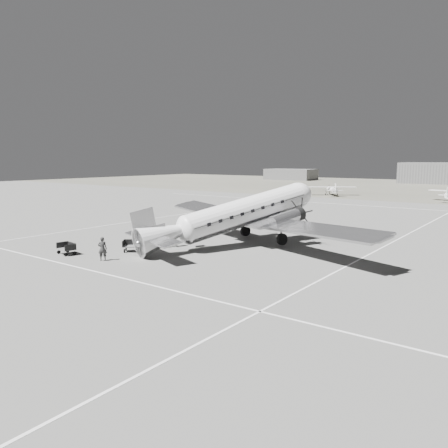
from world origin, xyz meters
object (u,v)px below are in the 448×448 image
Objects in this scene: light_plane_left at (332,190)px; ramp_agent at (160,240)px; baggage_cart_far at (66,249)px; baggage_cart_near at (133,246)px; shed_secondary at (291,174)px; ground_crew at (102,249)px; passenger at (174,237)px; dc3_airliner at (237,216)px.

light_plane_left is 6.78× the size of ramp_agent.
baggage_cart_far is 7.73m from ramp_agent.
shed_secondary is at bearing 73.78° from baggage_cart_near.
ground_crew is at bearing 14.02° from baggage_cart_far.
shed_secondary is 130.14m from passenger.
ground_crew is at bearing -164.73° from ramp_agent.
light_plane_left is 68.80m from ground_crew.
dc3_airliner reaches higher than baggage_cart_near.
dc3_airliner is 15.18× the size of ground_crew.
ramp_agent is at bearing -66.87° from shed_secondary.
light_plane_left is 5.59× the size of ground_crew.
baggage_cart_near is 3.90m from passenger.
light_plane_left is at bearing 59.85° from baggage_cart_near.
shed_secondary is 0.64× the size of dc3_airliner.
ground_crew is at bearing -114.78° from light_plane_left.
dc3_airliner is at bearing -25.53° from ramp_agent.
baggage_cart_far is at bearing 162.50° from ramp_agent.
light_plane_left is 61.74m from passenger.
baggage_cart_near is at bearing -114.86° from light_plane_left.
ground_crew is at bearing -67.94° from shed_secondary.
ground_crew is 1.08× the size of passenger.
ground_crew is (10.22, -68.04, -0.15)m from light_plane_left.
light_plane_left reaches higher than baggage_cart_near.
shed_secondary reaches higher than light_plane_left.
baggage_cart_near is (9.59, -64.42, -0.59)m from light_plane_left.
baggage_cart_near is 2.53m from ramp_agent.
passenger is at bearing -66.46° from shed_secondary.
baggage_cart_near is at bearing 177.57° from ramp_agent.
light_plane_left is (-15.11, 57.02, -1.61)m from dc3_airliner.
passenger is at bearing -118.57° from dc3_airliner.
ramp_agent is at bearing -113.78° from light_plane_left.
dc3_airliner reaches higher than baggage_cart_far.
ramp_agent is at bearing 64.29° from baggage_cart_far.
baggage_cart_near is 1.01× the size of passenger.
ground_crew is (0.63, -3.62, 0.44)m from baggage_cart_near.
shed_secondary is 1.74× the size of light_plane_left.
ground_crew is at bearing -118.67° from baggage_cart_near.
shed_secondary is 10.72× the size of baggage_cart_far.
dc3_airliner is 9.50m from baggage_cart_near.
light_plane_left is at bearing -54.94° from shed_secondary.
dc3_airliner is 2.72× the size of light_plane_left.
ground_crew is 5.99m from ramp_agent.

